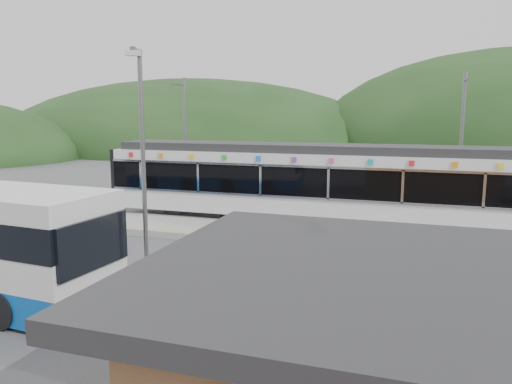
% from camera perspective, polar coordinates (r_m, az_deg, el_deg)
% --- Properties ---
extents(ground, '(120.00, 120.00, 0.00)m').
position_cam_1_polar(ground, '(17.74, 0.12, -7.88)').
color(ground, '#4C4C4F').
rests_on(ground, ground).
extents(hills, '(146.00, 149.00, 26.00)m').
position_cam_1_polar(hills, '(22.02, 20.23, -5.07)').
color(hills, '#1E3D19').
rests_on(hills, ground).
extents(platform, '(26.00, 3.20, 0.30)m').
position_cam_1_polar(platform, '(20.74, 3.01, -4.94)').
color(platform, '#9E9E99').
rests_on(platform, ground).
extents(yellow_line, '(26.00, 0.10, 0.01)m').
position_cam_1_polar(yellow_line, '(19.49, 1.98, -5.39)').
color(yellow_line, yellow).
rests_on(yellow_line, platform).
extents(train, '(20.44, 3.01, 3.74)m').
position_cam_1_polar(train, '(22.70, 7.74, 1.14)').
color(train, black).
rests_on(train, ground).
extents(catenary_mast_west, '(0.18, 1.80, 7.00)m').
position_cam_1_polar(catenary_mast_west, '(27.62, -8.12, 5.85)').
color(catenary_mast_west, slate).
rests_on(catenary_mast_west, ground).
extents(catenary_mast_east, '(0.18, 1.80, 7.00)m').
position_cam_1_polar(catenary_mast_east, '(24.76, 22.38, 4.88)').
color(catenary_mast_east, slate).
rests_on(catenary_mast_east, ground).
extents(station_shelter, '(9.20, 6.20, 3.00)m').
position_cam_1_polar(station_shelter, '(8.00, 22.19, -18.64)').
color(station_shelter, olive).
rests_on(station_shelter, ground).
extents(lamp_post, '(0.55, 1.22, 6.75)m').
position_cam_1_polar(lamp_post, '(13.28, -13.08, 3.80)').
color(lamp_post, slate).
rests_on(lamp_post, ground).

